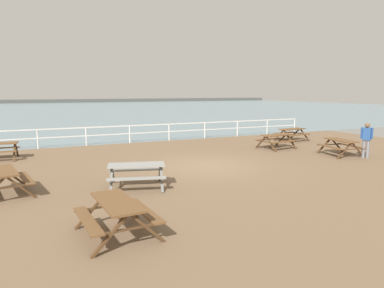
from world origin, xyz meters
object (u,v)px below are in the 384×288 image
(picnic_table_far_right, at_px, (117,209))
(visitor, at_px, (366,138))
(picnic_table_seaward, at_px, (292,132))
(picnic_table_far_left, at_px, (136,170))
(picnic_table_mid_centre, at_px, (3,177))
(picnic_table_near_left, at_px, (276,138))
(picnic_table_corner, at_px, (341,143))

(picnic_table_far_right, height_order, visitor, visitor)
(picnic_table_far_right, bearing_deg, picnic_table_seaward, -57.54)
(picnic_table_far_left, xyz_separation_m, visitor, (11.14, 0.38, 0.36))
(picnic_table_mid_centre, distance_m, picnic_table_far_right, 4.96)
(picnic_table_far_right, bearing_deg, picnic_table_near_left, -57.22)
(picnic_table_far_left, bearing_deg, visitor, 17.79)
(picnic_table_far_right, xyz_separation_m, picnic_table_corner, (12.07, 4.89, 0.00))
(picnic_table_seaward, bearing_deg, picnic_table_mid_centre, -170.31)
(visitor, bearing_deg, picnic_table_far_right, -14.24)
(picnic_table_far_right, distance_m, visitor, 13.16)
(picnic_table_far_right, height_order, picnic_table_corner, same)
(picnic_table_near_left, height_order, visitor, visitor)
(picnic_table_near_left, relative_size, picnic_table_far_right, 1.05)
(picnic_table_near_left, bearing_deg, picnic_table_seaward, 27.30)
(picnic_table_far_left, distance_m, picnic_table_corner, 10.73)
(picnic_table_mid_centre, height_order, picnic_table_far_left, same)
(picnic_table_mid_centre, distance_m, visitor, 15.01)
(picnic_table_mid_centre, bearing_deg, picnic_table_seaward, -80.13)
(picnic_table_mid_centre, xyz_separation_m, picnic_table_seaward, (15.78, 5.56, 0.00))
(picnic_table_mid_centre, bearing_deg, visitor, -101.15)
(picnic_table_mid_centre, height_order, picnic_table_corner, same)
(picnic_table_seaward, bearing_deg, picnic_table_far_left, -161.59)
(picnic_table_near_left, relative_size, picnic_table_corner, 0.97)
(picnic_table_mid_centre, bearing_deg, picnic_table_far_left, -111.40)
(picnic_table_far_right, bearing_deg, picnic_table_mid_centre, 25.38)
(picnic_table_far_right, xyz_separation_m, picnic_table_seaward, (13.35, 9.88, 0.00))
(picnic_table_mid_centre, relative_size, picnic_table_far_left, 0.95)
(picnic_table_mid_centre, xyz_separation_m, visitor, (15.00, -0.43, 0.36))
(picnic_table_near_left, distance_m, picnic_table_far_right, 13.14)
(picnic_table_mid_centre, relative_size, visitor, 1.22)
(picnic_table_seaward, bearing_deg, picnic_table_far_right, -153.20)
(picnic_table_far_right, distance_m, picnic_table_seaward, 16.61)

